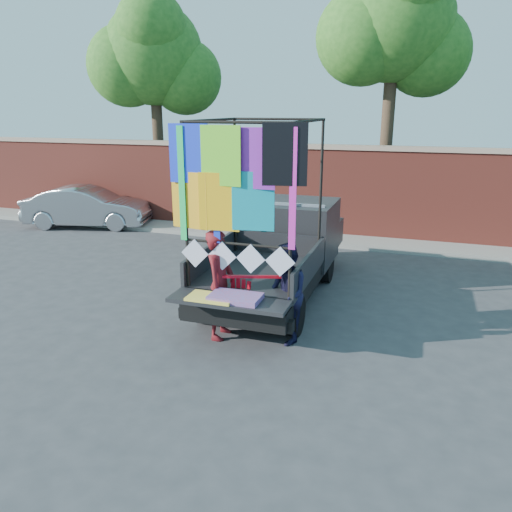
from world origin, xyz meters
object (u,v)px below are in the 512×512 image
(pickup_truck, at_px, (283,247))
(sedan, at_px, (87,207))
(woman, at_px, (220,285))
(man, at_px, (286,294))

(pickup_truck, bearing_deg, sedan, 155.21)
(woman, bearing_deg, sedan, 48.32)
(pickup_truck, height_order, man, pickup_truck)
(pickup_truck, distance_m, sedan, 8.01)
(sedan, height_order, man, man)
(woman, xyz_separation_m, man, (1.05, 0.15, -0.09))
(sedan, xyz_separation_m, woman, (6.94, -5.94, 0.26))
(sedan, bearing_deg, woman, -144.83)
(pickup_truck, relative_size, man, 3.38)
(pickup_truck, xyz_separation_m, woman, (-0.33, -2.58, 0.03))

